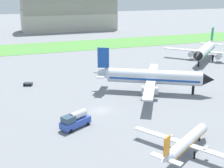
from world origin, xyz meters
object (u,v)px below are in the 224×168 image
(airplane_midfield_jet, at_px, (152,77))
(airplane_foreground_turboprop, at_px, (186,142))
(fuel_truck_midfield, at_px, (75,120))
(baggage_cart_near_gate, at_px, (28,84))
(airplane_parked_jet_far, at_px, (205,50))

(airplane_midfield_jet, bearing_deg, airplane_foreground_turboprop, -76.52)
(airplane_foreground_turboprop, distance_m, fuel_truck_midfield, 22.35)
(baggage_cart_near_gate, height_order, fuel_truck_midfield, fuel_truck_midfield)
(airplane_midfield_jet, bearing_deg, baggage_cart_near_gate, -179.01)
(airplane_foreground_turboprop, bearing_deg, baggage_cart_near_gate, 82.42)
(airplane_foreground_turboprop, height_order, fuel_truck_midfield, airplane_foreground_turboprop)
(airplane_parked_jet_far, xyz_separation_m, baggage_cart_near_gate, (-67.58, -9.07, -3.56))
(fuel_truck_midfield, bearing_deg, baggage_cart_near_gate, -106.96)
(airplane_midfield_jet, relative_size, fuel_truck_midfield, 4.34)
(baggage_cart_near_gate, bearing_deg, airplane_parked_jet_far, 29.06)
(airplane_parked_jet_far, bearing_deg, airplane_midfield_jet, -6.67)
(airplane_foreground_turboprop, xyz_separation_m, airplane_parked_jet_far, (46.22, 57.21, 1.91))
(airplane_foreground_turboprop, height_order, airplane_midfield_jet, airplane_midfield_jet)
(airplane_foreground_turboprop, relative_size, airplane_parked_jet_far, 0.68)
(airplane_foreground_turboprop, relative_size, baggage_cart_near_gate, 6.26)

